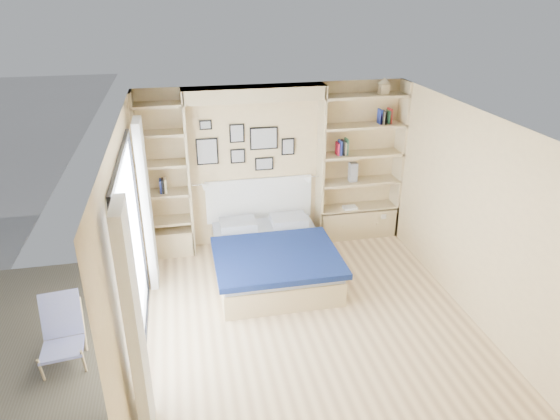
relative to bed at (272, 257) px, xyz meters
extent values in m
plane|color=beige|center=(0.24, -1.17, -0.27)|extent=(4.50, 4.50, 0.00)
plane|color=#DABC7F|center=(0.24, 1.08, 0.98)|extent=(4.00, 0.00, 4.00)
plane|color=#DABC7F|center=(0.24, -3.42, 0.98)|extent=(4.00, 0.00, 4.00)
plane|color=#DABC7F|center=(-1.76, -1.17, 0.98)|extent=(0.00, 4.50, 4.50)
plane|color=#DABC7F|center=(2.24, -1.17, 0.98)|extent=(0.00, 4.50, 4.50)
plane|color=white|center=(0.24, -1.17, 2.23)|extent=(4.50, 4.50, 0.00)
cube|color=tan|center=(-1.06, 0.90, 0.98)|extent=(0.04, 0.35, 2.50)
cube|color=tan|center=(0.94, 0.90, 0.98)|extent=(0.04, 0.35, 2.50)
cube|color=tan|center=(-0.06, 0.90, 2.13)|extent=(2.00, 0.35, 0.20)
cube|color=tan|center=(2.22, 0.90, 0.98)|extent=(0.04, 0.35, 2.50)
cube|color=tan|center=(-1.74, 0.90, 0.98)|extent=(0.04, 0.35, 2.50)
cube|color=tan|center=(1.59, 0.90, -0.02)|extent=(1.30, 0.35, 0.50)
cube|color=tan|center=(-1.41, 0.90, -0.07)|extent=(0.70, 0.35, 0.40)
cube|color=black|center=(-1.73, -1.17, 1.96)|extent=(0.04, 2.08, 0.06)
cube|color=black|center=(-1.73, -1.17, -0.24)|extent=(0.04, 2.08, 0.06)
cube|color=black|center=(-1.73, -2.19, 0.83)|extent=(0.04, 0.06, 2.20)
cube|color=black|center=(-1.73, -0.15, 0.83)|extent=(0.04, 0.06, 2.20)
cube|color=silver|center=(-1.74, -1.17, 0.85)|extent=(0.01, 2.00, 2.20)
cube|color=white|center=(-1.64, -2.47, 0.88)|extent=(0.10, 0.45, 2.30)
cube|color=white|center=(-1.64, 0.13, 0.88)|extent=(0.10, 0.45, 2.30)
cube|color=tan|center=(1.59, 0.90, 0.23)|extent=(1.30, 0.35, 0.04)
cube|color=tan|center=(1.59, 0.90, 0.68)|extent=(1.30, 0.35, 0.04)
cube|color=tan|center=(1.59, 0.90, 1.13)|extent=(1.30, 0.35, 0.04)
cube|color=tan|center=(1.59, 0.90, 1.58)|extent=(1.30, 0.35, 0.04)
cube|color=tan|center=(1.59, 0.90, 2.03)|extent=(1.30, 0.35, 0.04)
cube|color=tan|center=(-1.41, 0.90, 0.28)|extent=(0.70, 0.35, 0.04)
cube|color=tan|center=(-1.41, 0.90, 0.73)|extent=(0.70, 0.35, 0.04)
cube|color=tan|center=(-1.41, 0.90, 1.18)|extent=(0.70, 0.35, 0.04)
cube|color=tan|center=(-1.41, 0.90, 1.63)|extent=(0.70, 0.35, 0.04)
cube|color=tan|center=(-1.41, 0.90, 2.03)|extent=(0.70, 0.35, 0.04)
cube|color=tan|center=(0.00, -0.01, -0.10)|extent=(1.57, 1.96, 0.34)
cube|color=#A3A8B2|center=(0.00, -0.01, 0.12)|extent=(1.53, 1.92, 0.10)
cube|color=#0C1945|center=(0.00, -0.35, 0.19)|extent=(1.67, 1.37, 0.08)
cube|color=#A3A8B2|center=(-0.39, 0.66, 0.23)|extent=(0.54, 0.39, 0.12)
cube|color=#A3A8B2|center=(0.39, 0.66, 0.23)|extent=(0.54, 0.39, 0.12)
cube|color=white|center=(0.00, 1.05, 0.45)|extent=(1.67, 0.04, 0.70)
cube|color=black|center=(-0.76, 1.05, 1.28)|extent=(0.32, 0.02, 0.40)
cube|color=gray|center=(-0.76, 1.04, 1.28)|extent=(0.28, 0.01, 0.36)
cube|color=black|center=(-0.31, 1.05, 1.53)|extent=(0.22, 0.02, 0.28)
cube|color=gray|center=(-0.31, 1.04, 1.53)|extent=(0.18, 0.01, 0.24)
cube|color=black|center=(-0.31, 1.05, 1.18)|extent=(0.22, 0.02, 0.22)
cube|color=gray|center=(-0.31, 1.04, 1.18)|extent=(0.18, 0.01, 0.18)
cube|color=black|center=(0.09, 1.05, 1.43)|extent=(0.42, 0.02, 0.34)
cube|color=gray|center=(0.09, 1.04, 1.43)|extent=(0.38, 0.01, 0.30)
cube|color=black|center=(0.09, 1.05, 1.03)|extent=(0.28, 0.02, 0.20)
cube|color=gray|center=(0.09, 1.04, 1.03)|extent=(0.24, 0.01, 0.16)
cube|color=black|center=(0.46, 1.05, 1.28)|extent=(0.20, 0.02, 0.26)
cube|color=gray|center=(0.46, 1.04, 1.28)|extent=(0.16, 0.01, 0.22)
cube|color=black|center=(-0.76, 1.05, 1.68)|extent=(0.18, 0.02, 0.14)
cube|color=gray|center=(-0.76, 1.04, 1.68)|extent=(0.14, 0.01, 0.10)
cylinder|color=silver|center=(-0.92, 0.83, 0.85)|extent=(0.20, 0.02, 0.02)
cone|color=white|center=(-0.82, 0.83, 0.83)|extent=(0.13, 0.12, 0.15)
cylinder|color=silver|center=(0.80, 0.83, 0.85)|extent=(0.20, 0.02, 0.02)
cone|color=white|center=(0.70, 0.83, 0.83)|extent=(0.13, 0.12, 0.15)
cube|color=#A4142C|center=(1.19, 0.90, 1.25)|extent=(0.02, 0.15, 0.19)
cube|color=navy|center=(1.23, 0.90, 1.26)|extent=(0.03, 0.15, 0.22)
cube|color=black|center=(1.28, 0.90, 1.26)|extent=(0.03, 0.15, 0.22)
cube|color=#BFB28C|center=(1.31, 0.90, 1.25)|extent=(0.04, 0.15, 0.19)
cube|color=#26593F|center=(1.33, 0.90, 1.27)|extent=(0.03, 0.15, 0.25)
cube|color=#A51E1E|center=(1.84, 0.90, 1.68)|extent=(0.02, 0.15, 0.16)
cube|color=navy|center=(1.84, 0.90, 1.71)|extent=(0.03, 0.15, 0.22)
cube|color=black|center=(1.91, 0.90, 1.70)|extent=(0.03, 0.15, 0.19)
cube|color=#CBB694|center=(1.90, 0.90, 1.69)|extent=(0.04, 0.15, 0.19)
cube|color=#21522E|center=(1.98, 0.90, 1.70)|extent=(0.03, 0.15, 0.20)
cube|color=#A51E1E|center=(1.99, 0.90, 1.71)|extent=(0.03, 0.15, 0.23)
cube|color=navy|center=(-1.47, 0.90, 0.85)|extent=(0.02, 0.15, 0.20)
cube|color=black|center=(-1.44, 0.90, 0.85)|extent=(0.03, 0.15, 0.20)
cube|color=#BFB28C|center=(-1.40, 0.90, 0.86)|extent=(0.03, 0.15, 0.21)
cube|color=tan|center=(1.86, 0.90, 2.13)|extent=(0.13, 0.13, 0.15)
cone|color=tan|center=(1.86, 0.90, 2.24)|extent=(0.20, 0.20, 0.08)
cube|color=slate|center=(1.47, 0.90, 0.85)|extent=(0.12, 0.12, 0.30)
cube|color=white|center=(1.44, 0.85, 0.27)|extent=(0.22, 0.16, 0.03)
cylinder|color=tan|center=(-2.73, -1.68, -0.08)|extent=(0.05, 0.13, 0.37)
cylinder|color=tan|center=(-2.32, -1.63, -0.08)|extent=(0.05, 0.13, 0.37)
cylinder|color=tan|center=(-2.79, -1.17, 0.01)|extent=(0.07, 0.31, 0.61)
cylinder|color=tan|center=(-2.39, -1.12, 0.01)|extent=(0.07, 0.31, 0.61)
cube|color=#2A2EA4|center=(-2.55, -1.47, -0.01)|extent=(0.48, 0.56, 0.14)
cube|color=#2A2EA4|center=(-2.59, -1.11, 0.20)|extent=(0.44, 0.26, 0.49)
camera|label=1|loc=(-1.13, -6.06, 3.54)|focal=32.00mm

